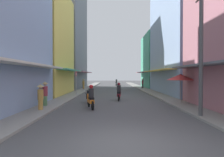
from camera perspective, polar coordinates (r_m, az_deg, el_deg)
ground_plane at (r=27.35m, az=0.97°, el=-3.68°), size 111.74×111.74×0.00m
sidewalk_left at (r=27.69m, az=-8.86°, el=-3.51°), size 1.60×58.79×0.12m
sidewalk_right at (r=27.81m, az=10.76°, el=-3.50°), size 1.60×58.79×0.12m
building_left_mid at (r=22.74m, az=-21.15°, el=10.17°), size 7.05×8.57×11.74m
building_left_far at (r=34.00m, az=-14.00°, el=12.37°), size 7.05×12.40×17.95m
building_right_mid at (r=24.98m, az=21.99°, el=16.66°), size 7.05×12.56×18.00m
building_right_far at (r=34.78m, az=15.06°, el=5.09°), size 7.05×8.27×9.51m
motorbike_silver at (r=40.77m, az=1.62°, el=-1.21°), size 0.59×1.80×1.58m
motorbike_black at (r=14.95m, az=-7.03°, el=-5.51°), size 0.55×1.81×0.96m
motorbike_maroon at (r=16.22m, az=2.39°, el=-4.30°), size 0.55×1.81×1.58m
motorbike_orange at (r=12.35m, az=-6.36°, el=-5.92°), size 0.74×1.74×1.58m
pedestrian_midway at (r=13.47m, az=-19.65°, el=-4.17°), size 0.44×0.44×1.76m
pedestrian_crossing at (r=29.29m, az=-8.54°, el=-1.52°), size 0.44×0.44×1.70m
pedestrian_far at (r=11.99m, az=-20.90°, el=-5.07°), size 0.44×0.44×1.65m
pedestrian_foreground at (r=31.62m, az=9.59°, el=-1.32°), size 0.44×0.44×1.73m
vendor_umbrella at (r=14.79m, az=20.54°, el=0.41°), size 2.01×2.01×2.29m
utility_pole at (r=10.53m, az=25.92°, el=7.74°), size 0.20×1.20×6.72m
street_sign_no_entry at (r=19.60m, az=-10.70°, el=-0.46°), size 0.07×0.60×2.65m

